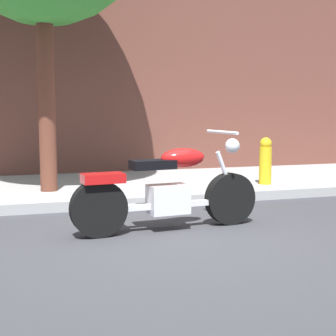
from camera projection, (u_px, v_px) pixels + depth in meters
ground_plane at (167, 237)px, 5.20m from camera, size 60.00×60.00×0.00m
sidewalk at (111, 187)px, 8.15m from camera, size 20.00×3.04×0.14m
motorcycle at (168, 191)px, 5.43m from camera, size 2.19×0.70×1.11m
fire_hydrant at (265, 165)px, 7.99m from camera, size 0.20×0.20×0.91m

